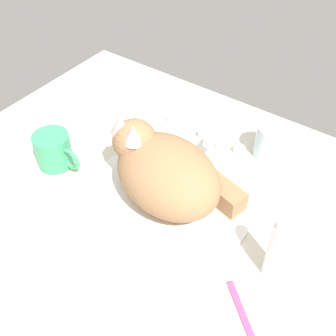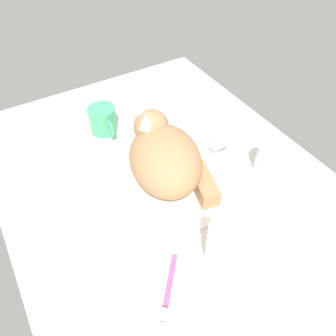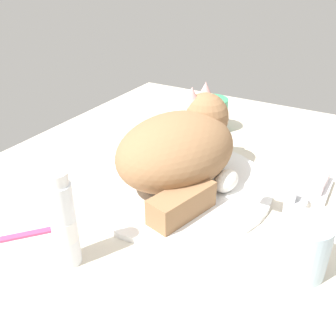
{
  "view_description": "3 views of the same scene",
  "coord_description": "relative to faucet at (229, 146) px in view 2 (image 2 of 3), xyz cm",
  "views": [
    {
      "loc": [
        34.82,
        -48.93,
        67.6
      ],
      "look_at": [
        -1.01,
        1.49,
        7.89
      ],
      "focal_mm": 45.01,
      "sensor_mm": 36.0,
      "label": 1
    },
    {
      "loc": [
        52.55,
        -30.51,
        66.83
      ],
      "look_at": [
        2.45,
        -0.64,
        7.1
      ],
      "focal_mm": 35.92,
      "sensor_mm": 36.0,
      "label": 2
    },
    {
      "loc": [
        54.41,
        29.67,
        38.94
      ],
      "look_at": [
        1.19,
        -1.06,
        4.26
      ],
      "focal_mm": 40.45,
      "sensor_mm": 36.0,
      "label": 3
    }
  ],
  "objects": [
    {
      "name": "toothbrush",
      "position": [
        26.77,
        -36.32,
        -2.02
      ],
      "size": [
        11.98,
        10.54,
        1.6
      ],
      "color": "#D83F72",
      "rests_on": "ground_plane"
    },
    {
      "name": "toothpaste_bottle",
      "position": [
        25.71,
        -24.7,
        4.43
      ],
      "size": [
        3.59,
        3.59,
        14.91
      ],
      "color": "white",
      "rests_on": "ground_plane"
    },
    {
      "name": "coffee_mug",
      "position": [
        -27.75,
        -26.91,
        1.56
      ],
      "size": [
        12.29,
        8.3,
        8.2
      ],
      "color": "#389966",
      "rests_on": "ground_plane"
    },
    {
      "name": "sink_basin",
      "position": [
        0.0,
        -21.31,
        -2.04
      ],
      "size": [
        36.35,
        36.35,
        1.0
      ],
      "primitive_type": "cylinder",
      "color": "white",
      "rests_on": "ground_plane"
    },
    {
      "name": "cat",
      "position": [
        -1.1,
        -20.85,
        5.53
      ],
      "size": [
        30.37,
        24.1,
        16.45
      ],
      "color": "#936B47",
      "rests_on": "sink_basin"
    },
    {
      "name": "ground_plane",
      "position": [
        0.0,
        -21.31,
        -4.04
      ],
      "size": [
        110.0,
        82.5,
        3.0
      ],
      "primitive_type": "cube",
      "color": "beige"
    },
    {
      "name": "soap_dish",
      "position": [
        -11.56,
        1.69,
        -1.94
      ],
      "size": [
        9.0,
        6.4,
        1.2
      ],
      "primitive_type": "cube",
      "color": "white",
      "rests_on": "ground_plane"
    },
    {
      "name": "rinse_cup",
      "position": [
        11.0,
        4.45,
        1.63
      ],
      "size": [
        7.17,
        7.17,
        8.34
      ],
      "color": "silver",
      "rests_on": "ground_plane"
    },
    {
      "name": "faucet",
      "position": [
        0.0,
        0.0,
        0.0
      ],
      "size": [
        12.89,
        8.93,
        6.09
      ],
      "color": "silver",
      "rests_on": "ground_plane"
    },
    {
      "name": "soap_bar",
      "position": [
        -11.56,
        1.69,
        -0.33
      ],
      "size": [
        7.02,
        4.85,
        2.03
      ],
      "primitive_type": "cube",
      "rotation": [
        0.0,
        0.0,
        -0.04
      ],
      "color": "silver",
      "rests_on": "soap_dish"
    }
  ]
}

